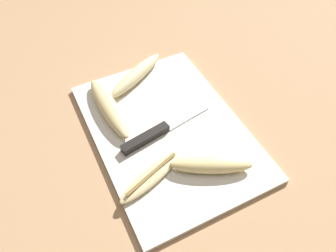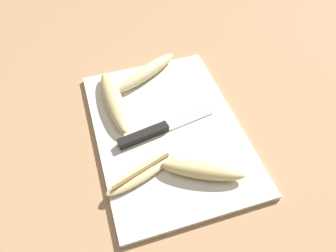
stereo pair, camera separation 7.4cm
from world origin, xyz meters
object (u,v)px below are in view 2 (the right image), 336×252
banana_mellow_near (142,173)px  knife (151,133)px  banana_soft_right (148,72)px  banana_spotted_left (114,101)px  banana_golden_short (203,170)px

banana_mellow_near → knife: bearing=154.8°
knife → banana_soft_right: (-0.19, 0.04, 0.01)m
banana_mellow_near → banana_spotted_left: banana_spotted_left is taller
banana_mellow_near → banana_spotted_left: size_ratio=0.81×
knife → banana_soft_right: banana_soft_right is taller
knife → banana_spotted_left: banana_spotted_left is taller
knife → banana_golden_short: 0.15m
knife → banana_golden_short: banana_golden_short is taller
banana_soft_right → banana_spotted_left: 0.13m
banana_spotted_left → banana_mellow_near: bearing=3.9°
banana_golden_short → banana_mellow_near: (-0.03, -0.12, -0.01)m
banana_golden_short → banana_spotted_left: 0.28m
knife → banana_golden_short: (0.13, 0.07, 0.01)m
banana_golden_short → knife: bearing=-150.5°
banana_soft_right → banana_mellow_near: 0.30m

